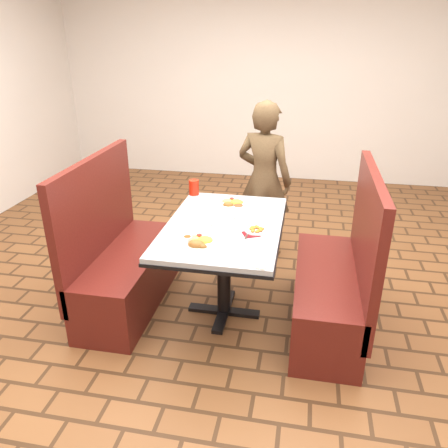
{
  "coord_description": "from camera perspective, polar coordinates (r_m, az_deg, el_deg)",
  "views": [
    {
      "loc": [
        0.53,
        -2.76,
        2.0
      ],
      "look_at": [
        0.0,
        0.0,
        0.75
      ],
      "focal_mm": 35.0,
      "sensor_mm": 36.0,
      "label": 1
    }
  ],
  "objects": [
    {
      "name": "plantain_plate",
      "position": [
        2.97,
        4.28,
        -0.75
      ],
      "size": [
        0.17,
        0.17,
        0.03
      ],
      "rotation": [
        0.0,
        0.0,
        -0.25
      ],
      "color": "white",
      "rests_on": "dining_table"
    },
    {
      "name": "fork_utensil",
      "position": [
        2.8,
        -3.86,
        -2.32
      ],
      "size": [
        0.02,
        0.16,
        0.0
      ],
      "primitive_type": "cube",
      "rotation": [
        0.0,
        0.0,
        0.09
      ],
      "color": "silver",
      "rests_on": "dining_table"
    },
    {
      "name": "paper_napkin",
      "position": [
        2.58,
        3.81,
        -4.86
      ],
      "size": [
        0.22,
        0.18,
        0.01
      ],
      "primitive_type": "cube",
      "rotation": [
        0.0,
        0.0,
        -0.25
      ],
      "color": "white",
      "rests_on": "dining_table"
    },
    {
      "name": "diner_person",
      "position": [
        4.07,
        5.24,
        5.7
      ],
      "size": [
        0.62,
        0.5,
        1.46
      ],
      "primitive_type": "imported",
      "rotation": [
        0.0,
        0.0,
        2.82
      ],
      "color": "brown",
      "rests_on": "ground"
    },
    {
      "name": "knife_utensil",
      "position": [
        2.78,
        -3.51,
        -2.48
      ],
      "size": [
        0.1,
        0.17,
        0.0
      ],
      "primitive_type": "cube",
      "rotation": [
        0.0,
        0.0,
        0.5
      ],
      "color": "silver",
      "rests_on": "dining_table"
    },
    {
      "name": "booth_bench_right",
      "position": [
        3.23,
        14.16,
        -7.93
      ],
      "size": [
        0.47,
        1.2,
        1.17
      ],
      "color": "#5D1C15",
      "rests_on": "ground"
    },
    {
      "name": "lettuce_shreds",
      "position": [
        3.12,
        0.93,
        0.4
      ],
      "size": [
        0.28,
        0.32,
        0.0
      ],
      "primitive_type": null,
      "color": "#98CE52",
      "rests_on": "dining_table"
    },
    {
      "name": "spoon_utensil",
      "position": [
        2.9,
        3.0,
        -1.49
      ],
      "size": [
        0.02,
        0.13,
        0.0
      ],
      "primitive_type": "cube",
      "rotation": [
        0.0,
        0.0,
        -0.05
      ],
      "color": "#BBBBBF",
      "rests_on": "dining_table"
    },
    {
      "name": "room",
      "position": [
        2.81,
        0.0,
        22.2
      ],
      "size": [
        7.0,
        7.04,
        2.82
      ],
      "color": "brown",
      "rests_on": "ground"
    },
    {
      "name": "far_dinner_plate",
      "position": [
        3.4,
        1.16,
        2.83
      ],
      "size": [
        0.25,
        0.25,
        0.06
      ],
      "rotation": [
        0.0,
        0.0,
        0.29
      ],
      "color": "white",
      "rests_on": "dining_table"
    },
    {
      "name": "maroon_napkin",
      "position": [
        2.92,
        3.54,
        -1.34
      ],
      "size": [
        0.14,
        0.14,
        0.0
      ],
      "primitive_type": "cube",
      "rotation": [
        0.0,
        0.0,
        0.43
      ],
      "color": "#5C0D12",
      "rests_on": "dining_table"
    },
    {
      "name": "red_tumbler",
      "position": [
        3.63,
        -3.95,
        4.8
      ],
      "size": [
        0.08,
        0.08,
        0.12
      ],
      "primitive_type": "cylinder",
      "color": "red",
      "rests_on": "dining_table"
    },
    {
      "name": "booth_bench_left",
      "position": [
        3.49,
        -13.04,
        -5.31
      ],
      "size": [
        0.47,
        1.2,
        1.17
      ],
      "color": "#5D1C15",
      "rests_on": "ground"
    },
    {
      "name": "near_dinner_plate",
      "position": [
        2.78,
        -3.31,
        -2.18
      ],
      "size": [
        0.25,
        0.25,
        0.08
      ],
      "rotation": [
        0.0,
        0.0,
        0.0
      ],
      "color": "white",
      "rests_on": "dining_table"
    },
    {
      "name": "dining_table",
      "position": [
        3.11,
        0.0,
        -1.62
      ],
      "size": [
        0.81,
        1.21,
        0.75
      ],
      "color": "#A8AAAC",
      "rests_on": "ground"
    }
  ]
}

